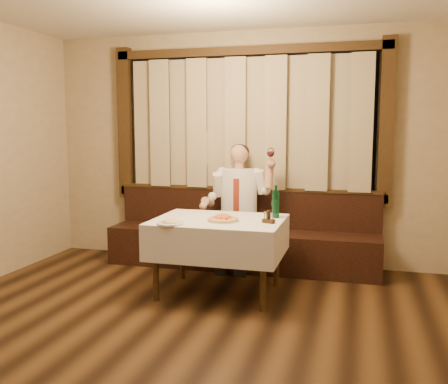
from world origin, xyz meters
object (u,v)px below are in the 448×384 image
(pizza, at_px, (223,220))
(green_bottle, at_px, (276,203))
(dining_table, at_px, (219,229))
(pasta_cream, at_px, (170,220))
(cruet_caddy, at_px, (269,219))
(banquette, at_px, (242,241))
(seated_man, at_px, (238,198))
(pasta_red, at_px, (223,216))

(pizza, bearing_deg, green_bottle, 35.95)
(green_bottle, bearing_deg, dining_table, -157.42)
(pizza, xyz_separation_m, pasta_cream, (-0.44, -0.27, 0.02))
(dining_table, distance_m, cruet_caddy, 0.54)
(pizza, xyz_separation_m, green_bottle, (0.45, 0.33, 0.13))
(banquette, height_order, green_bottle, green_bottle)
(cruet_caddy, xyz_separation_m, seated_man, (-0.54, 1.01, 0.04))
(green_bottle, height_order, seated_man, seated_man)
(banquette, relative_size, pasta_cream, 12.26)
(banquette, bearing_deg, dining_table, -90.00)
(dining_table, height_order, cruet_caddy, cruet_caddy)
(dining_table, bearing_deg, cruet_caddy, -8.83)
(dining_table, distance_m, green_bottle, 0.63)
(dining_table, distance_m, seated_man, 0.95)
(pasta_red, height_order, pasta_cream, pasta_red)
(dining_table, relative_size, pasta_cream, 4.87)
(pasta_cream, bearing_deg, banquette, 75.64)
(pasta_red, distance_m, pasta_cream, 0.55)
(pasta_cream, height_order, green_bottle, green_bottle)
(dining_table, relative_size, pizza, 4.06)
(banquette, distance_m, pasta_red, 1.15)
(banquette, xyz_separation_m, cruet_caddy, (0.51, -1.10, 0.49))
(banquette, xyz_separation_m, green_bottle, (0.53, -0.80, 0.59))
(pasta_red, xyz_separation_m, pasta_cream, (-0.41, -0.37, -0.00))
(pasta_red, bearing_deg, pizza, -72.23)
(pasta_red, relative_size, pasta_cream, 1.08)
(banquette, relative_size, dining_table, 2.52)
(pasta_red, height_order, green_bottle, green_bottle)
(pasta_red, bearing_deg, green_bottle, 25.74)
(pizza, bearing_deg, pasta_cream, -148.07)
(dining_table, relative_size, pasta_red, 4.50)
(pizza, distance_m, pasta_red, 0.10)
(pasta_red, height_order, seated_man, seated_man)
(pasta_red, xyz_separation_m, green_bottle, (0.48, 0.23, 0.10))
(cruet_caddy, bearing_deg, banquette, 137.16)
(banquette, height_order, pizza, banquette)
(seated_man, bearing_deg, banquette, 70.89)
(dining_table, distance_m, pasta_cream, 0.54)
(pizza, xyz_separation_m, pasta_red, (-0.03, 0.10, 0.03))
(dining_table, relative_size, green_bottle, 3.76)
(banquette, xyz_separation_m, pasta_cream, (-0.36, -1.40, 0.48))
(pizza, relative_size, green_bottle, 0.93)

